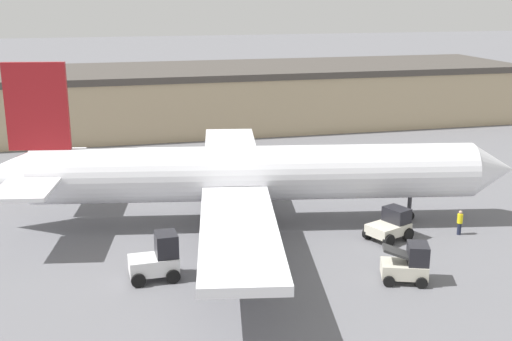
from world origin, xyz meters
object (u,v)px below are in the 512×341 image
Objects in this scene: baggage_tug at (391,225)px; pushback_tug at (158,259)px; ground_crew_worker at (460,222)px; belt_loader_truck at (408,264)px; airplane at (242,175)px.

pushback_tug is at bearing 166.14° from baggage_tug.
baggage_tug reaches higher than ground_crew_worker.
ground_crew_worker is at bearing 3.82° from pushback_tug.
belt_loader_truck reaches higher than ground_crew_worker.
pushback_tug is (-13.04, 3.61, 0.15)m from belt_loader_truck.
baggage_tug is 1.14× the size of belt_loader_truck.
ground_crew_worker is 8.59m from belt_loader_truck.
airplane is 13.46× the size of pushback_tug.
baggage_tug is 6.23m from belt_loader_truck.
baggage_tug is at bearing 92.94° from belt_loader_truck.
airplane reaches higher than belt_loader_truck.
ground_crew_worker is at bearing -11.66° from airplane.
airplane is 11.36× the size of baggage_tug.
airplane is 12.93× the size of belt_loader_truck.
pushback_tug is (-14.86, -2.35, 0.22)m from baggage_tug.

